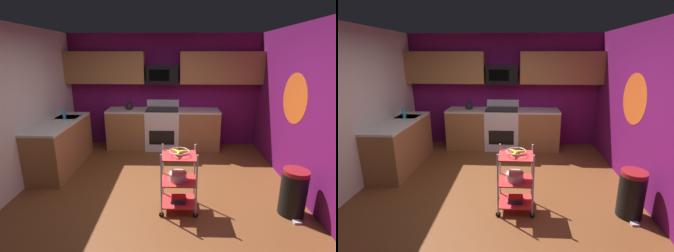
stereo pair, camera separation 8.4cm
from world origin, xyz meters
TOP-DOWN VIEW (x-y plane):
  - floor at (0.00, 0.00)m, footprint 4.40×4.80m
  - wall_back at (0.00, 2.43)m, footprint 4.52×0.06m
  - wall_left at (-2.23, 0.00)m, footprint 0.06×4.80m
  - wall_right at (2.23, 0.00)m, footprint 0.06×4.80m
  - wall_flower_decal at (2.20, 0.57)m, footprint 0.00×0.82m
  - counter_run at (-0.76, 1.65)m, footprint 3.48×2.28m
  - oven_range at (-0.02, 2.10)m, footprint 0.76×0.65m
  - upper_cabinets at (0.00, 2.23)m, footprint 4.40×0.33m
  - microwave at (-0.02, 2.21)m, footprint 0.70×0.39m
  - rolling_cart at (0.34, -0.35)m, footprint 0.53×0.41m
  - fruit_bowl at (0.34, -0.35)m, footprint 0.27×0.27m
  - mixing_bowl_large at (0.33, -0.35)m, footprint 0.25×0.25m
  - book_stack at (0.34, -0.35)m, footprint 0.22×0.20m
  - kettle at (-0.78, 2.10)m, footprint 0.21×0.18m
  - dish_soap_bottle at (-1.89, 1.19)m, footprint 0.06×0.06m
  - trash_can at (1.90, -0.41)m, footprint 0.34×0.42m

SIDE VIEW (x-z plane):
  - floor at x=0.00m, z-range -0.04..0.00m
  - book_stack at x=0.34m, z-range 0.13..0.20m
  - trash_can at x=1.90m, z-range 0.00..0.66m
  - rolling_cart at x=0.34m, z-range -0.01..0.91m
  - counter_run at x=-0.76m, z-range 0.00..0.92m
  - oven_range at x=-0.02m, z-range -0.07..1.03m
  - mixing_bowl_large at x=0.33m, z-range 0.46..0.58m
  - fruit_bowl at x=0.34m, z-range 0.84..0.91m
  - kettle at x=-0.78m, z-range 0.86..1.13m
  - dish_soap_bottle at x=-1.89m, z-range 0.92..1.12m
  - wall_back at x=0.00m, z-range 0.00..2.60m
  - wall_left at x=-2.23m, z-range 0.00..2.60m
  - wall_right at x=2.23m, z-range 0.00..2.60m
  - wall_flower_decal at x=2.20m, z-range 1.04..1.86m
  - microwave at x=-0.02m, z-range 1.50..1.90m
  - upper_cabinets at x=0.00m, z-range 1.50..2.20m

